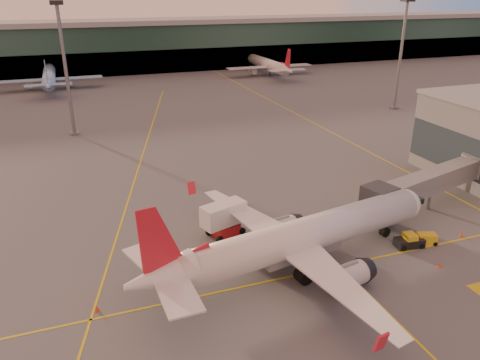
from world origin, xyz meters
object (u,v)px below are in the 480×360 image
object	(u,v)px
catering_truck	(224,218)
gpu_cart	(427,239)
pushback_tug	(409,241)
main_airplane	(298,239)

from	to	relation	value
catering_truck	gpu_cart	distance (m)	23.78
gpu_cart	catering_truck	bearing A→B (deg)	175.09
gpu_cart	pushback_tug	distance (m)	2.34
catering_truck	pushback_tug	distance (m)	21.63
catering_truck	gpu_cart	bearing A→B (deg)	-42.76
catering_truck	pushback_tug	xyz separation A→B (m)	(19.17, -9.86, -1.71)
gpu_cart	pushback_tug	size ratio (longest dim) A/B	0.73
catering_truck	pushback_tug	bearing A→B (deg)	-45.04
main_airplane	gpu_cart	xyz separation A→B (m)	(16.59, -0.53, -2.93)
main_airplane	pushback_tug	distance (m)	14.55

